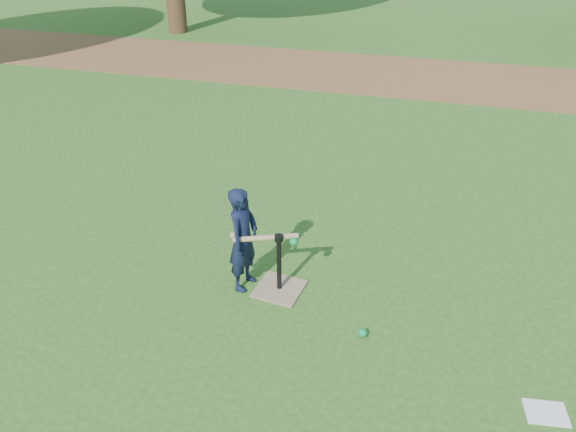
# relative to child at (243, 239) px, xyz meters

# --- Properties ---
(ground) EXTENTS (80.00, 80.00, 0.00)m
(ground) POSITION_rel_child_xyz_m (0.43, 0.09, -0.52)
(ground) COLOR #285116
(ground) RESTS_ON ground
(dirt_strip) EXTENTS (24.00, 3.00, 0.01)m
(dirt_strip) POSITION_rel_child_xyz_m (0.43, 7.59, -0.52)
(dirt_strip) COLOR brown
(dirt_strip) RESTS_ON ground
(child) EXTENTS (0.29, 0.41, 1.04)m
(child) POSITION_rel_child_xyz_m (0.00, 0.00, 0.00)
(child) COLOR black
(child) RESTS_ON ground
(wiffle_ball_ground) EXTENTS (0.08, 0.08, 0.08)m
(wiffle_ball_ground) POSITION_rel_child_xyz_m (1.21, -0.41, -0.48)
(wiffle_ball_ground) COLOR #0B8141
(wiffle_ball_ground) RESTS_ON ground
(clipboard) EXTENTS (0.33, 0.27, 0.01)m
(clipboard) POSITION_rel_child_xyz_m (2.64, -0.85, -0.52)
(clipboard) COLOR white
(clipboard) RESTS_ON ground
(batting_tee) EXTENTS (0.48, 0.48, 0.61)m
(batting_tee) POSITION_rel_child_xyz_m (0.34, 0.02, -0.41)
(batting_tee) COLOR #8D735A
(batting_tee) RESTS_ON ground
(swing_action) EXTENTS (0.63, 0.28, 0.09)m
(swing_action) POSITION_rel_child_xyz_m (0.24, 0.00, 0.05)
(swing_action) COLOR tan
(swing_action) RESTS_ON ground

